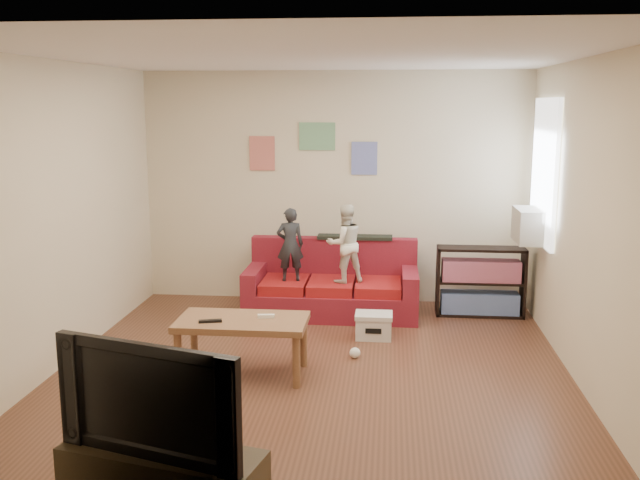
# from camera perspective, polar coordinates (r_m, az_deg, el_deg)

# --- Properties ---
(room_shell) EXTENTS (4.52, 5.02, 2.72)m
(room_shell) POSITION_cam_1_polar(r_m,az_deg,el_deg) (5.92, -0.76, 1.40)
(room_shell) COLOR brown
(room_shell) RESTS_ON ground
(sofa) EXTENTS (1.90, 0.88, 0.84)m
(sofa) POSITION_cam_1_polar(r_m,az_deg,el_deg) (8.03, 0.99, -3.87)
(sofa) COLOR maroon
(sofa) RESTS_ON ground
(child_a) EXTENTS (0.33, 0.25, 0.81)m
(child_a) POSITION_cam_1_polar(r_m,az_deg,el_deg) (7.80, -2.40, -0.36)
(child_a) COLOR #25282D
(child_a) RESTS_ON sofa
(child_b) EXTENTS (0.51, 0.47, 0.86)m
(child_b) POSITION_cam_1_polar(r_m,az_deg,el_deg) (7.74, 2.00, -0.29)
(child_b) COLOR white
(child_b) RESTS_ON sofa
(coffee_table) EXTENTS (1.11, 0.61, 0.50)m
(coffee_table) POSITION_cam_1_polar(r_m,az_deg,el_deg) (6.22, -6.23, -6.93)
(coffee_table) COLOR #8F6140
(coffee_table) RESTS_ON ground
(remote) EXTENTS (0.20, 0.10, 0.02)m
(remote) POSITION_cam_1_polar(r_m,az_deg,el_deg) (6.14, -8.77, -6.43)
(remote) COLOR black
(remote) RESTS_ON coffee_table
(game_controller) EXTENTS (0.15, 0.06, 0.03)m
(game_controller) POSITION_cam_1_polar(r_m,az_deg,el_deg) (6.20, -4.33, -6.10)
(game_controller) COLOR white
(game_controller) RESTS_ON coffee_table
(bookshelf) EXTENTS (0.96, 0.29, 0.77)m
(bookshelf) POSITION_cam_1_polar(r_m,az_deg,el_deg) (8.11, 12.69, -3.54)
(bookshelf) COLOR black
(bookshelf) RESTS_ON ground
(window) EXTENTS (0.04, 1.08, 1.48)m
(window) POSITION_cam_1_polar(r_m,az_deg,el_deg) (7.65, 17.51, 5.23)
(window) COLOR white
(window) RESTS_ON room_shell
(ac_unit) EXTENTS (0.28, 0.55, 0.35)m
(ac_unit) POSITION_cam_1_polar(r_m,az_deg,el_deg) (7.70, 16.40, 1.12)
(ac_unit) COLOR #B7B2A3
(ac_unit) RESTS_ON window
(artwork_left) EXTENTS (0.30, 0.01, 0.40)m
(artwork_left) POSITION_cam_1_polar(r_m,az_deg,el_deg) (8.45, -4.66, 6.93)
(artwork_left) COLOR #D87266
(artwork_left) RESTS_ON room_shell
(artwork_center) EXTENTS (0.42, 0.01, 0.32)m
(artwork_center) POSITION_cam_1_polar(r_m,az_deg,el_deg) (8.34, -0.23, 8.29)
(artwork_center) COLOR #72B27F
(artwork_center) RESTS_ON room_shell
(artwork_right) EXTENTS (0.30, 0.01, 0.38)m
(artwork_right) POSITION_cam_1_polar(r_m,az_deg,el_deg) (8.32, 3.56, 6.54)
(artwork_right) COLOR #727FCC
(artwork_right) RESTS_ON room_shell
(file_box) EXTENTS (0.37, 0.28, 0.26)m
(file_box) POSITION_cam_1_polar(r_m,az_deg,el_deg) (7.23, 4.32, -6.83)
(file_box) COLOR white
(file_box) RESTS_ON ground
(television) EXTENTS (1.13, 0.48, 0.65)m
(television) POSITION_cam_1_polar(r_m,az_deg,el_deg) (4.08, -12.75, -11.95)
(television) COLOR black
(television) RESTS_ON tv_stand
(tissue) EXTENTS (0.10, 0.10, 0.10)m
(tissue) POSITION_cam_1_polar(r_m,az_deg,el_deg) (6.69, 2.81, -9.01)
(tissue) COLOR white
(tissue) RESTS_ON ground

